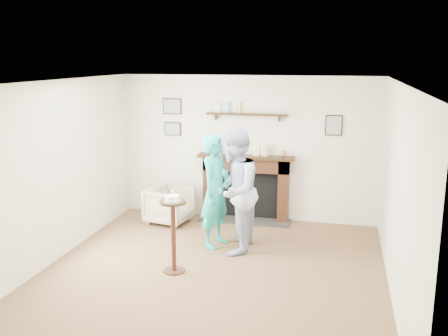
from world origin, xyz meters
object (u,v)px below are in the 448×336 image
(armchair, at_px, (170,222))
(man, at_px, (234,251))
(pedestal_table, at_px, (173,222))
(woman, at_px, (216,245))

(armchair, height_order, man, man)
(armchair, distance_m, pedestal_table, 2.14)
(armchair, relative_size, man, 0.38)
(woman, height_order, pedestal_table, pedestal_table)
(man, bearing_deg, pedestal_table, -35.65)
(man, height_order, woman, man)
(armchair, distance_m, woman, 1.34)
(armchair, bearing_deg, woman, -118.49)
(man, height_order, pedestal_table, pedestal_table)
(woman, bearing_deg, armchair, 64.98)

